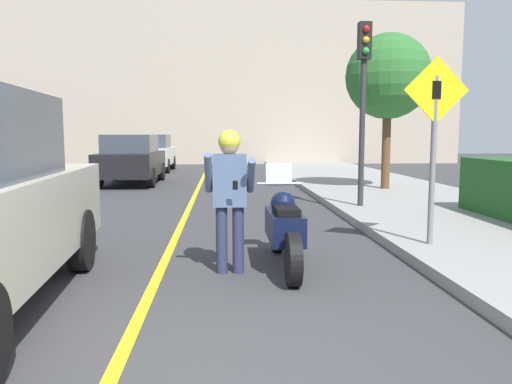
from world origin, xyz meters
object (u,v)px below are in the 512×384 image
(traffic_light, at_px, (363,80))
(crossing_sign, at_px, (434,133))
(parked_car_black, at_px, (132,159))
(street_tree, at_px, (388,77))
(motorcycle, at_px, (284,228))
(person_biker, at_px, (230,186))
(parked_car_white, at_px, (152,153))

(traffic_light, bearing_deg, crossing_sign, -90.96)
(crossing_sign, height_order, parked_car_black, crossing_sign)
(parked_car_black, bearing_deg, street_tree, -23.27)
(motorcycle, relative_size, street_tree, 0.52)
(motorcycle, relative_size, person_biker, 1.30)
(crossing_sign, height_order, street_tree, street_tree)
(person_biker, xyz_separation_m, street_tree, (4.54, 7.97, 2.21))
(traffic_light, xyz_separation_m, street_tree, (1.65, 3.39, 0.45))
(crossing_sign, bearing_deg, parked_car_white, 110.56)
(motorcycle, relative_size, crossing_sign, 0.87)
(traffic_light, height_order, parked_car_white, traffic_light)
(street_tree, bearing_deg, motorcycle, -116.56)
(street_tree, relative_size, parked_car_white, 1.03)
(person_biker, height_order, traffic_light, traffic_light)
(motorcycle, distance_m, parked_car_black, 11.70)
(street_tree, distance_m, parked_car_black, 8.76)
(motorcycle, distance_m, crossing_sign, 2.51)
(motorcycle, xyz_separation_m, person_biker, (-0.69, -0.26, 0.57))
(person_biker, bearing_deg, parked_car_white, 101.00)
(motorcycle, height_order, parked_car_white, parked_car_white)
(person_biker, xyz_separation_m, parked_car_black, (-3.19, 11.29, -0.21))
(motorcycle, xyz_separation_m, traffic_light, (2.20, 4.32, 2.32))
(traffic_light, xyz_separation_m, parked_car_black, (-6.08, 6.71, -1.97))
(parked_car_white, bearing_deg, street_tree, -49.65)
(crossing_sign, bearing_deg, person_biker, -164.62)
(parked_car_white, bearing_deg, motorcycle, -76.61)
(parked_car_white, bearing_deg, person_biker, -79.00)
(parked_car_white, bearing_deg, parked_car_black, -88.41)
(crossing_sign, relative_size, parked_car_black, 0.62)
(crossing_sign, bearing_deg, motorcycle, -166.40)
(motorcycle, relative_size, traffic_light, 0.59)
(crossing_sign, relative_size, parked_car_white, 0.62)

